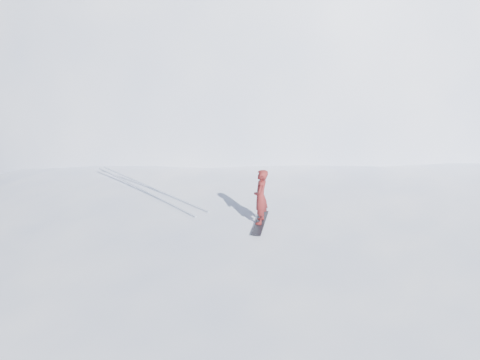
{
  "coord_description": "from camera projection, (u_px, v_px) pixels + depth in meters",
  "views": [
    {
      "loc": [
        -8.09,
        -7.3,
        8.83
      ],
      "look_at": [
        -0.44,
        2.38,
        3.5
      ],
      "focal_mm": 32.0,
      "sensor_mm": 36.0,
      "label": 1
    }
  ],
  "objects": [
    {
      "name": "summit_peak",
      "position": [
        268.0,
        88.0,
        44.61
      ],
      "size": [
        60.0,
        56.0,
        56.0
      ],
      "primitive_type": "ellipsoid",
      "color": "white",
      "rests_on": "ground"
    },
    {
      "name": "near_ridge",
      "position": [
        260.0,
        251.0,
        16.09
      ],
      "size": [
        36.0,
        28.0,
        4.8
      ],
      "primitive_type": "ellipsoid",
      "color": "white",
      "rests_on": "ground"
    },
    {
      "name": "board_tracks",
      "position": [
        146.0,
        188.0,
        15.52
      ],
      "size": [
        1.36,
        5.95,
        0.04
      ],
      "color": "silver",
      "rests_on": "ground"
    },
    {
      "name": "ground",
      "position": [
        298.0,
        303.0,
        13.37
      ],
      "size": [
        400.0,
        400.0,
        0.0
      ],
      "primitive_type": "plane",
      "color": "white",
      "rests_on": "ground"
    },
    {
      "name": "snowboarder",
      "position": [
        261.0,
        197.0,
        12.81
      ],
      "size": [
        0.75,
        0.72,
        1.73
      ],
      "primitive_type": "imported",
      "rotation": [
        0.0,
        0.0,
        3.83
      ],
      "color": "maroon",
      "rests_on": "snowboard"
    },
    {
      "name": "wind_bumps",
      "position": [
        242.0,
        277.0,
        14.57
      ],
      "size": [
        16.0,
        14.4,
        1.0
      ],
      "color": "white",
      "rests_on": "ground"
    },
    {
      "name": "snowboard",
      "position": [
        260.0,
        222.0,
        13.15
      ],
      "size": [
        1.38,
        1.22,
        0.03
      ],
      "primitive_type": "cube",
      "rotation": [
        0.0,
        0.0,
        0.69
      ],
      "color": "black",
      "rests_on": "near_ridge"
    },
    {
      "name": "peak_shoulder",
      "position": [
        205.0,
        118.0,
        33.46
      ],
      "size": [
        28.0,
        24.0,
        18.0
      ],
      "primitive_type": "ellipsoid",
      "color": "white",
      "rests_on": "ground"
    }
  ]
}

